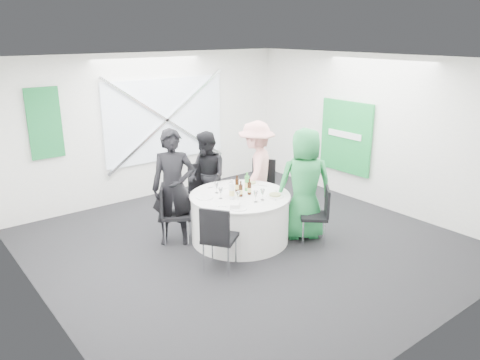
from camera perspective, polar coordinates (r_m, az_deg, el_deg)
floor at (r=7.37m, az=0.97°, el=-7.80°), size 6.00×6.00×0.00m
ceiling at (r=6.66m, az=1.10°, el=14.48°), size 6.00×6.00×0.00m
wall_back at (r=9.35m, az=-10.73°, el=6.47°), size 6.00×0.00×6.00m
wall_front at (r=5.05m, az=23.11°, el=-4.40°), size 6.00×0.00×6.00m
wall_left at (r=5.59m, az=-23.62°, el=-2.38°), size 0.00×6.00×6.00m
wall_right at (r=9.04m, az=16.03°, el=5.70°), size 0.00×6.00×6.00m
window_panel at (r=9.43m, az=-9.03°, el=7.28°), size 2.60×0.03×1.60m
window_brace_a at (r=9.40m, az=-8.91°, el=7.25°), size 2.63×0.05×1.84m
window_brace_b at (r=9.40m, az=-8.91°, el=7.25°), size 2.63×0.05×1.84m
green_banner at (r=8.53m, az=-22.70°, el=6.39°), size 0.55×0.04×1.20m
green_sign at (r=9.39m, az=12.77°, el=5.14°), size 0.05×1.20×1.40m
banquet_table at (r=7.36m, az=0.00°, el=-4.60°), size 1.56×1.56×0.76m
chair_back at (r=8.22m, az=-4.60°, el=-0.79°), size 0.47×0.48×0.97m
chair_back_left at (r=7.30m, az=-8.47°, el=-3.58°), size 0.59×0.59×0.93m
chair_back_right at (r=8.39m, az=2.67°, el=-0.30°), size 0.62×0.62×0.99m
chair_front_right at (r=7.33m, az=9.65°, el=-3.75°), size 0.58×0.58×0.90m
chair_front_left at (r=6.35m, az=-2.74°, el=-6.60°), size 0.61×0.61×0.96m
person_man_back_left at (r=7.17m, az=-8.11°, el=-0.94°), size 0.79×0.72×1.81m
person_man_back at (r=8.10m, az=-4.07°, el=0.45°), size 0.49×0.79×1.56m
person_woman_pink at (r=8.17m, az=1.98°, el=1.24°), size 1.20×1.07×1.72m
person_woman_green at (r=7.37m, az=7.87°, el=-0.52°), size 1.04×0.93×1.78m
plate_back at (r=7.60m, az=-2.32°, el=-0.76°), size 0.28×0.28×0.01m
plate_back_left at (r=7.11m, az=-4.30°, el=-2.14°), size 0.25×0.25×0.01m
plate_back_right at (r=7.73m, az=1.29°, el=-0.37°), size 0.26×0.26×0.04m
plate_front_right at (r=7.17m, az=4.28°, el=-1.89°), size 0.27×0.27×0.04m
plate_front_left at (r=6.67m, az=-0.19°, el=-3.46°), size 0.24×0.24×0.01m
napkin at (r=6.70m, az=-0.62°, el=-3.03°), size 0.23×0.23×0.05m
beer_bottle_a at (r=7.16m, az=-1.04°, el=-1.11°), size 0.06×0.06×0.27m
beer_bottle_b at (r=7.32m, az=-0.37°, el=-0.68°), size 0.06×0.06×0.28m
beer_bottle_c at (r=7.21m, az=1.15°, el=-1.05°), size 0.06×0.06×0.25m
beer_bottle_d at (r=7.13m, az=0.09°, el=-1.30°), size 0.06×0.06×0.25m
green_water_bottle at (r=7.38m, az=0.86°, el=-0.42°), size 0.08×0.08×0.30m
clear_water_bottle at (r=7.00m, az=-1.00°, el=-1.40°), size 0.08×0.08×0.31m
wine_glass_a at (r=6.89m, az=1.93°, el=-1.72°), size 0.07×0.07×0.17m
wine_glass_b at (r=6.98m, az=2.76°, el=-1.48°), size 0.07×0.07×0.17m
wine_glass_c at (r=6.87m, az=-0.22°, el=-1.77°), size 0.07×0.07×0.17m
wine_glass_d at (r=7.03m, az=-2.36°, el=-1.32°), size 0.07×0.07×0.17m
wine_glass_e at (r=7.28m, az=-2.87°, el=-0.65°), size 0.07×0.07×0.17m
fork_a at (r=7.65m, az=2.80°, el=-0.69°), size 0.08×0.14×0.01m
knife_a at (r=7.77m, az=0.07°, el=-0.37°), size 0.10×0.13×0.01m
fork_b at (r=7.74m, az=-1.35°, el=-0.44°), size 0.15×0.02×0.01m
knife_b at (r=7.57m, az=-3.47°, el=-0.90°), size 0.15×0.02×0.01m
fork_c at (r=7.05m, az=4.36°, el=-2.36°), size 0.11×0.12×0.01m
knife_c at (r=7.35m, az=4.40°, el=-1.49°), size 0.12×0.12×0.01m
fork_d at (r=6.75m, az=-2.23°, el=-3.25°), size 0.11×0.12×0.01m
knife_d at (r=6.69m, az=-0.05°, el=-3.44°), size 0.10×0.13×0.01m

